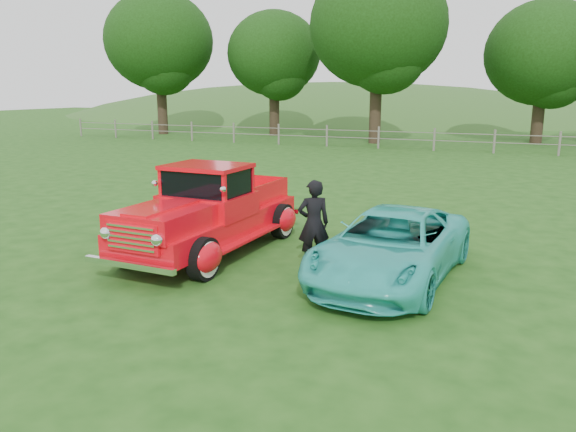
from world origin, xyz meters
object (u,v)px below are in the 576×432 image
at_px(red_pickup, 210,213).
at_px(tree_far_west, 159,41).
at_px(tree_near_west, 378,25).
at_px(tree_mid_west, 274,54).
at_px(tree_near_east, 544,53).
at_px(teal_sedan, 392,246).
at_px(man, 314,223).

bearing_deg(red_pickup, tree_far_west, 129.03).
distance_m(tree_far_west, tree_near_west, 16.03).
bearing_deg(tree_mid_west, tree_far_west, -165.96).
xyz_separation_m(tree_near_east, teal_sedan, (-2.44, -28.27, -4.65)).
bearing_deg(tree_mid_west, tree_near_west, -20.56).
distance_m(tree_near_west, red_pickup, 24.92).
bearing_deg(tree_near_east, red_pickup, -102.40).
height_order(tree_near_west, teal_sedan, tree_near_west).
bearing_deg(man, tree_far_west, -83.15).
bearing_deg(tree_mid_west, teal_sedan, -61.90).
bearing_deg(man, teal_sedan, 140.00).
xyz_separation_m(tree_mid_west, teal_sedan, (14.56, -27.27, -4.96)).
bearing_deg(tree_near_west, red_pickup, -83.25).
relative_size(tree_near_east, teal_sedan, 1.95).
bearing_deg(tree_mid_west, tree_near_east, 3.37).
height_order(tree_mid_west, red_pickup, tree_mid_west).
relative_size(tree_near_west, tree_near_east, 1.25).
bearing_deg(man, tree_near_west, -111.29).
distance_m(tree_far_west, tree_near_east, 25.21).
bearing_deg(tree_far_west, man, -49.98).
distance_m(tree_mid_west, tree_near_west, 8.63).
bearing_deg(tree_far_west, teal_sedan, -48.24).
relative_size(tree_mid_west, teal_sedan, 1.98).
height_order(tree_far_west, red_pickup, tree_far_west).
relative_size(tree_far_west, man, 6.13).
xyz_separation_m(tree_mid_west, tree_near_west, (8.00, -3.00, 1.25)).
distance_m(tree_near_east, teal_sedan, 28.75).
xyz_separation_m(red_pickup, teal_sedan, (3.72, -0.25, -0.20)).
relative_size(tree_near_east, man, 5.14).
xyz_separation_m(tree_far_west, man, (21.07, -25.09, -5.68)).
height_order(tree_far_west, man, tree_far_west).
bearing_deg(tree_near_east, tree_far_west, -173.16).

